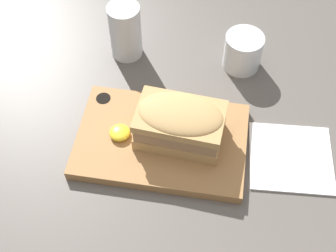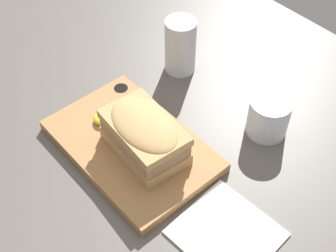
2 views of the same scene
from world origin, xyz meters
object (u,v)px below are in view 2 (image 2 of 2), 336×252
(sandwich, at_px, (145,134))
(napkin, at_px, (226,233))
(serving_board, at_px, (131,145))
(wine_glass, at_px, (268,118))
(water_glass, at_px, (180,49))

(sandwich, bearing_deg, napkin, -0.25)
(serving_board, distance_m, wine_glass, 0.25)
(sandwich, bearing_deg, serving_board, -168.68)
(serving_board, relative_size, napkin, 1.95)
(napkin, bearing_deg, sandwich, 179.75)
(wine_glass, height_order, napkin, wine_glass)
(sandwich, xyz_separation_m, napkin, (0.20, -0.00, -0.06))
(serving_board, distance_m, napkin, 0.23)
(sandwich, bearing_deg, water_glass, 123.96)
(napkin, bearing_deg, wine_glass, 116.02)
(water_glass, xyz_separation_m, napkin, (0.34, -0.21, -0.05))
(water_glass, xyz_separation_m, wine_glass, (0.24, 0.00, -0.02))
(water_glass, height_order, wine_glass, water_glass)
(water_glass, bearing_deg, napkin, -31.57)
(sandwich, distance_m, water_glass, 0.25)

